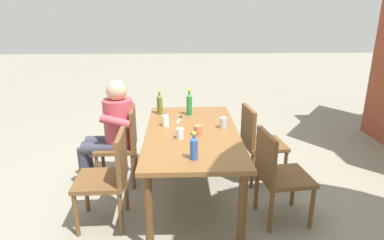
% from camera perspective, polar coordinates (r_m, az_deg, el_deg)
% --- Properties ---
extents(ground_plane, '(24.00, 24.00, 0.00)m').
position_cam_1_polar(ground_plane, '(3.60, 0.00, -13.08)').
color(ground_plane, gray).
extents(dining_table, '(1.73, 0.91, 0.74)m').
position_cam_1_polar(dining_table, '(3.31, 0.00, -3.39)').
color(dining_table, brown).
rests_on(dining_table, ground_plane).
extents(chair_near_left, '(0.47, 0.47, 0.87)m').
position_cam_1_polar(chair_near_left, '(3.79, -11.72, -3.58)').
color(chair_near_left, brown).
rests_on(chair_near_left, ground_plane).
extents(chair_near_right, '(0.45, 0.45, 0.87)m').
position_cam_1_polar(chair_near_right, '(3.09, -13.99, -8.99)').
color(chair_near_right, brown).
rests_on(chair_near_right, ground_plane).
extents(chair_far_left, '(0.48, 0.48, 0.87)m').
position_cam_1_polar(chair_far_left, '(3.82, 11.16, -3.34)').
color(chair_far_left, brown).
rests_on(chair_far_left, ground_plane).
extents(chair_far_right, '(0.49, 0.49, 0.87)m').
position_cam_1_polar(chair_far_right, '(3.14, 14.34, -8.58)').
color(chair_far_right, brown).
rests_on(chair_far_right, ground_plane).
extents(person_in_white_shirt, '(0.47, 0.62, 1.18)m').
position_cam_1_polar(person_in_white_shirt, '(3.74, -13.55, -1.24)').
color(person_in_white_shirt, '#B7424C').
rests_on(person_in_white_shirt, ground_plane).
extents(bottle_blue, '(0.06, 0.06, 0.23)m').
position_cam_1_polar(bottle_blue, '(2.66, 0.33, -4.74)').
color(bottle_blue, '#2D56A3').
rests_on(bottle_blue, dining_table).
extents(bottle_olive, '(0.06, 0.06, 0.27)m').
position_cam_1_polar(bottle_olive, '(3.82, -5.54, 2.75)').
color(bottle_olive, '#566623').
rests_on(bottle_olive, dining_table).
extents(bottle_green, '(0.06, 0.06, 0.30)m').
position_cam_1_polar(bottle_green, '(3.76, -0.47, 2.79)').
color(bottle_green, '#287A38').
rests_on(bottle_green, dining_table).
extents(cup_glass, '(0.07, 0.07, 0.10)m').
position_cam_1_polar(cup_glass, '(3.09, -2.08, -2.33)').
color(cup_glass, silver).
rests_on(cup_glass, dining_table).
extents(cup_white, '(0.07, 0.07, 0.11)m').
position_cam_1_polar(cup_white, '(3.43, -4.56, -0.13)').
color(cup_white, white).
rests_on(cup_white, dining_table).
extents(cup_steel, '(0.08, 0.08, 0.11)m').
position_cam_1_polar(cup_steel, '(3.38, 5.34, -0.47)').
color(cup_steel, '#B2B7BC').
rests_on(cup_steel, dining_table).
extents(cup_terracotta, '(0.08, 0.08, 0.10)m').
position_cam_1_polar(cup_terracotta, '(3.17, 1.01, -1.79)').
color(cup_terracotta, '#BC6B47').
rests_on(cup_terracotta, dining_table).
extents(table_knife, '(0.24, 0.07, 0.01)m').
position_cam_1_polar(table_knife, '(3.64, -2.14, 0.15)').
color(table_knife, silver).
rests_on(table_knife, dining_table).
extents(backpack_by_near_side, '(0.34, 0.23, 0.42)m').
position_cam_1_polar(backpack_by_near_side, '(4.73, -1.41, -2.36)').
color(backpack_by_near_side, '#47663D').
rests_on(backpack_by_near_side, ground_plane).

